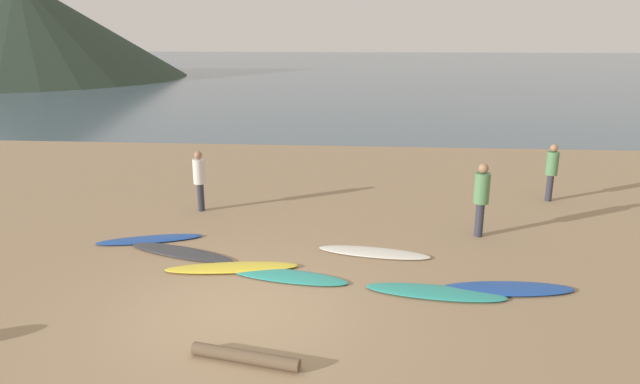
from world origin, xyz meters
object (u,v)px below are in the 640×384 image
at_px(surfboard_2, 232,268).
at_px(person_0, 200,176).
at_px(surfboard_0, 150,239).
at_px(driftwood_log, 245,357).
at_px(surfboard_3, 287,276).
at_px(surfboard_6, 507,289).
at_px(surfboard_1, 181,252).
at_px(person_2, 552,168).
at_px(surfboard_4, 374,252).
at_px(surfboard_5, 435,292).
at_px(person_1, 481,194).

bearing_deg(surfboard_2, person_0, 104.89).
relative_size(surfboard_0, driftwood_log, 1.42).
bearing_deg(surfboard_3, surfboard_6, 7.75).
distance_m(surfboard_1, surfboard_2, 1.41).
bearing_deg(driftwood_log, surfboard_2, 106.50).
distance_m(surfboard_3, person_2, 8.39).
bearing_deg(surfboard_2, surfboard_1, 140.59).
distance_m(surfboard_4, driftwood_log, 4.46).
relative_size(surfboard_1, surfboard_3, 1.06).
relative_size(surfboard_1, surfboard_4, 1.07).
xyz_separation_m(surfboard_5, surfboard_6, (1.27, 0.24, 0.00)).
xyz_separation_m(person_0, person_2, (9.08, 1.60, 0.00)).
relative_size(surfboard_1, surfboard_5, 1.02).
xyz_separation_m(surfboard_0, surfboard_2, (2.15, -1.37, 0.01)).
height_order(surfboard_0, person_2, person_2).
distance_m(surfboard_0, person_1, 7.32).
height_order(surfboard_0, driftwood_log, driftwood_log).
xyz_separation_m(surfboard_5, driftwood_log, (-2.86, -2.33, 0.05)).
relative_size(person_1, person_2, 1.08).
bearing_deg(surfboard_6, driftwood_log, -152.11).
relative_size(surfboard_0, surfboard_2, 0.88).
height_order(person_0, driftwood_log, person_0).
bearing_deg(driftwood_log, person_1, 51.99).
xyz_separation_m(surfboard_5, person_2, (3.68, 5.89, 0.88)).
distance_m(surfboard_0, surfboard_3, 3.65).
relative_size(surfboard_3, surfboard_4, 1.01).
xyz_separation_m(person_2, driftwood_log, (-6.55, -8.22, -0.82)).
bearing_deg(surfboard_1, person_1, 32.48).
relative_size(surfboard_4, surfboard_5, 0.95).
bearing_deg(person_2, surfboard_3, 74.71).
bearing_deg(person_0, surfboard_4, 84.52).
relative_size(surfboard_6, person_2, 1.53).
relative_size(surfboard_0, surfboard_4, 0.97).
distance_m(surfboard_3, person_1, 4.78).
height_order(surfboard_2, person_0, person_0).
distance_m(surfboard_0, surfboard_5, 6.28).
distance_m(surfboard_3, person_0, 4.79).
relative_size(surfboard_3, driftwood_log, 1.48).
xyz_separation_m(surfboard_4, surfboard_5, (1.05, -1.75, 0.00)).
xyz_separation_m(surfboard_1, surfboard_6, (6.27, -1.19, 0.00)).
bearing_deg(person_0, surfboard_1, 32.82).
bearing_deg(person_0, surfboard_2, 49.39).
bearing_deg(driftwood_log, person_0, 110.93).
height_order(surfboard_6, driftwood_log, driftwood_log).
distance_m(surfboard_5, driftwood_log, 3.69).
bearing_deg(surfboard_4, surfboard_1, -166.40).
xyz_separation_m(surfboard_0, surfboard_1, (0.92, -0.67, 0.00)).
distance_m(surfboard_2, driftwood_log, 3.19).
bearing_deg(surfboard_5, surfboard_1, 171.10).
height_order(person_0, person_1, person_1).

